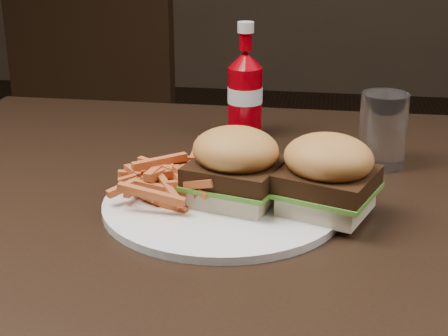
# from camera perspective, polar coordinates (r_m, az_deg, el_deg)

# --- Properties ---
(dining_table) EXTENTS (1.20, 0.80, 0.04)m
(dining_table) POSITION_cam_1_polar(r_m,az_deg,el_deg) (0.93, 5.68, -2.95)
(dining_table) COLOR black
(dining_table) RESTS_ON ground
(chair_far) EXTENTS (0.52, 0.52, 0.04)m
(chair_far) POSITION_cam_1_polar(r_m,az_deg,el_deg) (2.01, -7.81, 0.99)
(chair_far) COLOR black
(chair_far) RESTS_ON ground
(plate) EXTENTS (0.30, 0.30, 0.01)m
(plate) POSITION_cam_1_polar(r_m,az_deg,el_deg) (0.86, -0.11, -3.04)
(plate) COLOR white
(plate) RESTS_ON dining_table
(sandwich_half_a) EXTENTS (0.12, 0.11, 0.02)m
(sandwich_half_a) POSITION_cam_1_polar(r_m,az_deg,el_deg) (0.85, 0.94, -2.09)
(sandwich_half_a) COLOR beige
(sandwich_half_a) RESTS_ON plate
(sandwich_half_b) EXTENTS (0.12, 0.12, 0.02)m
(sandwich_half_b) POSITION_cam_1_polar(r_m,az_deg,el_deg) (0.84, 8.48, -2.80)
(sandwich_half_b) COLOR #FDECC6
(sandwich_half_b) RESTS_ON plate
(fries_pile) EXTENTS (0.16, 0.16, 0.05)m
(fries_pile) POSITION_cam_1_polar(r_m,az_deg,el_deg) (0.87, -4.48, -1.00)
(fries_pile) COLOR #C54026
(fries_pile) RESTS_ON plate
(ketchup_bottle) EXTENTS (0.06, 0.06, 0.11)m
(ketchup_bottle) POSITION_cam_1_polar(r_m,az_deg,el_deg) (1.12, 1.75, 5.55)
(ketchup_bottle) COLOR #970009
(ketchup_bottle) RESTS_ON dining_table
(tumbler) EXTENTS (0.07, 0.07, 0.11)m
(tumbler) POSITION_cam_1_polar(r_m,az_deg,el_deg) (1.01, 13.06, 3.13)
(tumbler) COLOR white
(tumbler) RESTS_ON dining_table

